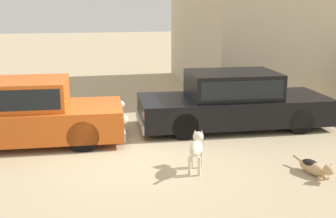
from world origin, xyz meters
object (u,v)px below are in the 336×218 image
Objects in this scene: parked_sedan_nearest at (24,112)px; stray_dog_spotted at (314,167)px; parked_sedan_second at (233,100)px; stray_dog_tan at (196,147)px.

parked_sedan_nearest is 6.15m from stray_dog_spotted.
parked_sedan_nearest reaches higher than parked_sedan_second.
stray_dog_spotted is 2.17m from stray_dog_tan.
parked_sedan_second is (4.98, 0.21, -0.01)m from parked_sedan_nearest.
parked_sedan_nearest is 4.98m from parked_sedan_second.
parked_sedan_second is at bearing -10.77° from stray_dog_tan.
stray_dog_tan is (-2.03, 0.70, 0.29)m from stray_dog_spotted.
stray_dog_tan is at bearing -31.95° from parked_sedan_nearest.
parked_sedan_second is 3.31m from stray_dog_spotted.
stray_dog_spotted is at bearing -80.96° from parked_sedan_second.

